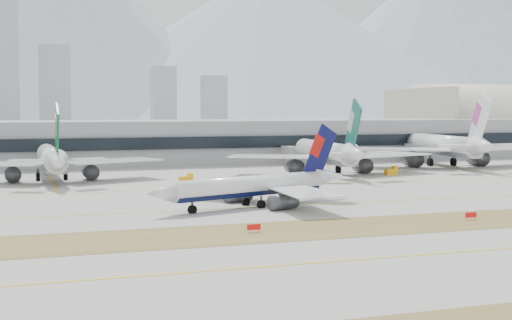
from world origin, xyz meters
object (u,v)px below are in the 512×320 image
object	(u,v)px
widebody_china_air	(444,147)
hangar	(503,151)
taxiing_airliner	(257,187)
terminal	(180,141)
widebody_cathay	(327,153)
widebody_eva	(52,160)

from	to	relation	value
widebody_china_air	hangar	world-z (taller)	hangar
taxiing_airliner	hangar	bearing A→B (deg)	-159.87
hangar	taxiing_airliner	bearing A→B (deg)	-140.05
terminal	hangar	bearing A→B (deg)	7.43
widebody_cathay	terminal	xyz separation A→B (m)	(-31.82, 57.58, 1.58)
widebody_cathay	widebody_china_air	xyz separation A→B (m)	(48.13, 12.29, 0.63)
terminal	widebody_eva	bearing A→B (deg)	-131.05
widebody_cathay	widebody_china_air	size ratio (longest dim) A/B	0.91
taxiing_airliner	widebody_china_air	bearing A→B (deg)	-160.98
widebody_china_air	hangar	distance (m)	99.46
widebody_cathay	widebody_china_air	bearing A→B (deg)	-69.52
hangar	terminal	bearing A→B (deg)	-172.57
widebody_eva	terminal	size ratio (longest dim) A/B	0.21
widebody_china_air	hangar	xyz separation A→B (m)	(74.61, 65.46, -6.41)
widebody_eva	widebody_cathay	xyz separation A→B (m)	(78.62, -3.84, 0.35)
widebody_eva	hangar	bearing A→B (deg)	-70.88
widebody_eva	taxiing_airliner	bearing A→B (deg)	-152.19
taxiing_airliner	hangar	size ratio (longest dim) A/B	0.51
widebody_cathay	hangar	bearing A→B (deg)	-51.49
widebody_eva	hangar	distance (m)	214.56
taxiing_airliner	hangar	distance (m)	216.11
taxiing_airliner	widebody_cathay	world-z (taller)	widebody_cathay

